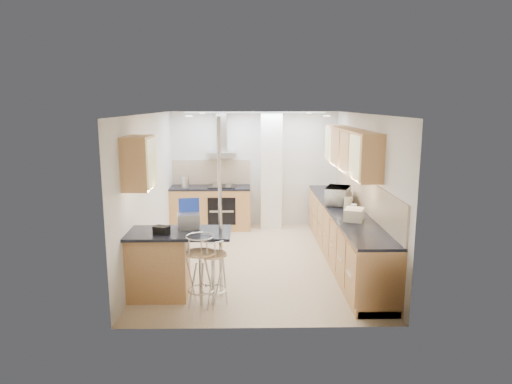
{
  "coord_description": "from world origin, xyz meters",
  "views": [
    {
      "loc": [
        -0.15,
        -7.49,
        2.67
      ],
      "look_at": [
        -0.01,
        0.2,
        1.17
      ],
      "focal_mm": 32.0,
      "sensor_mm": 36.0,
      "label": 1
    }
  ],
  "objects_px": {
    "bar_stool_end": "(213,271)",
    "bread_bin": "(354,215)",
    "laptop": "(189,221)",
    "microwave": "(338,196)",
    "bar_stool_near": "(201,271)"
  },
  "relations": [
    {
      "from": "bar_stool_end",
      "to": "bread_bin",
      "type": "distance_m",
      "value": 2.34
    },
    {
      "from": "microwave",
      "to": "laptop",
      "type": "distance_m",
      "value": 2.89
    },
    {
      "from": "bar_stool_end",
      "to": "bread_bin",
      "type": "bearing_deg",
      "value": -44.7
    },
    {
      "from": "laptop",
      "to": "microwave",
      "type": "bearing_deg",
      "value": 23.38
    },
    {
      "from": "microwave",
      "to": "bar_stool_near",
      "type": "height_order",
      "value": "microwave"
    },
    {
      "from": "microwave",
      "to": "bread_bin",
      "type": "height_order",
      "value": "microwave"
    },
    {
      "from": "bar_stool_near",
      "to": "bar_stool_end",
      "type": "relative_size",
      "value": 1.05
    },
    {
      "from": "microwave",
      "to": "bar_stool_near",
      "type": "xyz_separation_m",
      "value": [
        -2.21,
        -2.08,
        -0.58
      ]
    },
    {
      "from": "bar_stool_near",
      "to": "bread_bin",
      "type": "height_order",
      "value": "bread_bin"
    },
    {
      "from": "microwave",
      "to": "bread_bin",
      "type": "xyz_separation_m",
      "value": [
        0.03,
        -1.12,
        -0.06
      ]
    },
    {
      "from": "laptop",
      "to": "bar_stool_near",
      "type": "bearing_deg",
      "value": -76.95
    },
    {
      "from": "bar_stool_near",
      "to": "bread_bin",
      "type": "bearing_deg",
      "value": 12.73
    },
    {
      "from": "laptop",
      "to": "bread_bin",
      "type": "relative_size",
      "value": 0.89
    },
    {
      "from": "bar_stool_end",
      "to": "microwave",
      "type": "bearing_deg",
      "value": -23.69
    },
    {
      "from": "laptop",
      "to": "bar_stool_end",
      "type": "height_order",
      "value": "laptop"
    }
  ]
}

